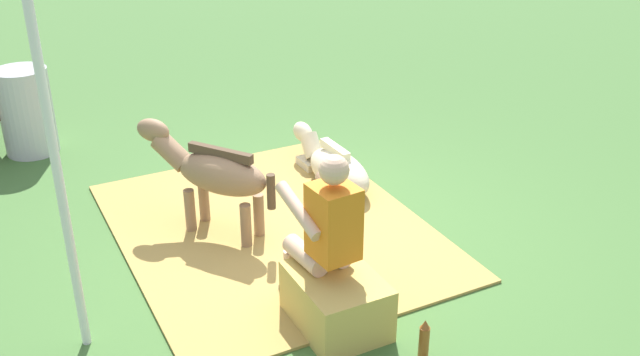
{
  "coord_description": "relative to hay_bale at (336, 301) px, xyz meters",
  "views": [
    {
      "loc": [
        -4.81,
        2.4,
        3.18
      ],
      "look_at": [
        -0.02,
        -0.05,
        0.55
      ],
      "focal_mm": 41.12,
      "sensor_mm": 36.0,
      "label": 1
    }
  ],
  "objects": [
    {
      "name": "ground_plane",
      "position": [
        1.15,
        -0.4,
        -0.2
      ],
      "size": [
        24.0,
        24.0,
        0.0
      ],
      "primitive_type": "plane",
      "color": "#426B33"
    },
    {
      "name": "hay_patch",
      "position": [
        1.41,
        -0.13,
        -0.19
      ],
      "size": [
        3.06,
        2.48,
        0.02
      ],
      "primitive_type": "cube",
      "color": "#AD8C47",
      "rests_on": "ground"
    },
    {
      "name": "hay_bale",
      "position": [
        0.0,
        0.0,
        0.0
      ],
      "size": [
        0.71,
        0.54,
        0.4
      ],
      "primitive_type": "cube",
      "color": "tan",
      "rests_on": "ground"
    },
    {
      "name": "person_seated",
      "position": [
        0.16,
        0.01,
        0.49
      ],
      "size": [
        0.68,
        0.45,
        1.28
      ],
      "color": "#D8AD8C",
      "rests_on": "ground"
    },
    {
      "name": "pony_standing",
      "position": [
        1.6,
        0.3,
        0.36
      ],
      "size": [
        1.17,
        0.93,
        0.93
      ],
      "color": "#8C6B4C",
      "rests_on": "ground"
    },
    {
      "name": "pony_lying",
      "position": [
        1.94,
        -1.02,
        -0.01
      ],
      "size": [
        1.34,
        0.43,
        0.42
      ],
      "color": "beige",
      "rests_on": "ground"
    },
    {
      "name": "soda_bottle",
      "position": [
        -0.56,
        -0.35,
        -0.06
      ],
      "size": [
        0.07,
        0.07,
        0.3
      ],
      "color": "brown",
      "rests_on": "ground"
    },
    {
      "name": "water_barrel",
      "position": [
        4.11,
        1.46,
        0.25
      ],
      "size": [
        0.54,
        0.54,
        0.91
      ],
      "primitive_type": "cylinder",
      "color": "#B2B2B7",
      "rests_on": "ground"
    },
    {
      "name": "tent_pole_left",
      "position": [
        0.6,
        1.59,
        1.09
      ],
      "size": [
        0.06,
        0.06,
        2.59
      ],
      "primitive_type": "cylinder",
      "color": "silver",
      "rests_on": "ground"
    }
  ]
}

